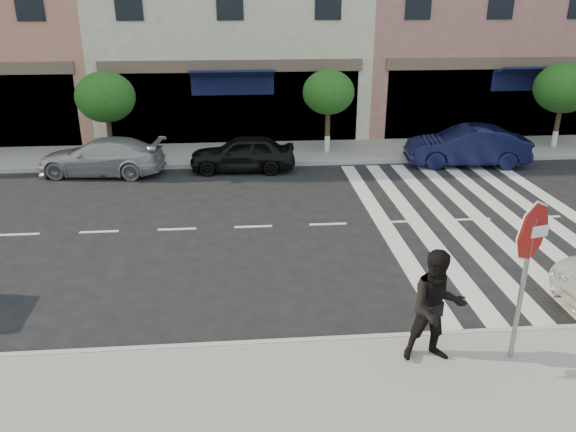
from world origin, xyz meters
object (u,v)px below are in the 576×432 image
object	(u,v)px
stop_sign	(530,248)
car_far_mid	(243,153)
car_far_right	(467,146)
car_far_left	(101,157)
walker	(437,307)

from	to	relation	value
stop_sign	car_far_mid	distance (m)	12.28
car_far_mid	car_far_right	distance (m)	7.95
stop_sign	car_far_right	bearing A→B (deg)	58.63
car_far_right	car_far_left	bearing A→B (deg)	-84.63
walker	car_far_right	xyz separation A→B (m)	(4.97, 11.28, -0.43)
car_far_right	walker	bearing A→B (deg)	-18.31
car_far_left	stop_sign	bearing A→B (deg)	45.62
walker	car_far_mid	xyz separation A→B (m)	(-2.98, 11.30, -0.51)
walker	car_far_left	xyz separation A→B (m)	(-7.74, 11.30, -0.51)
car_far_right	stop_sign	bearing A→B (deg)	-12.31
stop_sign	car_far_mid	size ratio (longest dim) A/B	0.77
car_far_left	car_far_right	distance (m)	12.72
car_far_left	car_far_right	world-z (taller)	car_far_right
car_far_left	car_far_right	bearing A→B (deg)	96.98
stop_sign	car_far_left	xyz separation A→B (m)	(-9.07, 11.40, -1.53)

